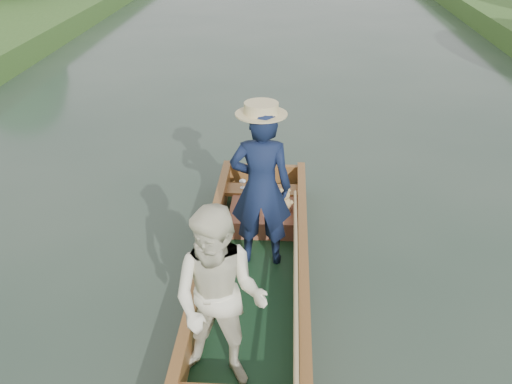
{
  "coord_description": "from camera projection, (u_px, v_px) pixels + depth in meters",
  "views": [
    {
      "loc": [
        0.32,
        -4.67,
        3.7
      ],
      "look_at": [
        0.0,
        0.6,
        0.95
      ],
      "focal_mm": 40.0,
      "sensor_mm": 36.0,
      "label": 1
    }
  ],
  "objects": [
    {
      "name": "ground",
      "position": [
        252.0,
        301.0,
        5.86
      ],
      "size": [
        120.0,
        120.0,
        0.0
      ],
      "primitive_type": "plane",
      "color": "#283D30",
      "rests_on": "ground"
    },
    {
      "name": "punt",
      "position": [
        247.0,
        258.0,
        5.47
      ],
      "size": [
        1.18,
        5.0,
        1.89
      ],
      "color": "#13321B",
      "rests_on": "ground"
    }
  ]
}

